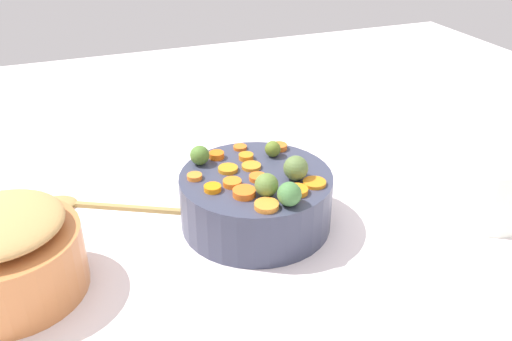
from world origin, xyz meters
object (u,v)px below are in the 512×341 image
Objects in this scene: metal_pot at (9,263)px; casserole_dish at (483,176)px; wooden_spoon at (92,205)px; serving_bowl_carrots at (256,200)px.

metal_pot is 0.84m from casserole_dish.
wooden_spoon is 1.28× the size of casserole_dish.
metal_pot reaches higher than wooden_spoon.
serving_bowl_carrots reaches higher than wooden_spoon.
serving_bowl_carrots is at bearing 149.52° from wooden_spoon.
metal_pot is at bearing 55.82° from wooden_spoon.
serving_bowl_carrots is at bearing -11.66° from casserole_dish.
metal_pot is at bearing -3.39° from casserole_dish.
metal_pot is 0.93× the size of casserole_dish.
serving_bowl_carrots is 1.21× the size of metal_pot.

